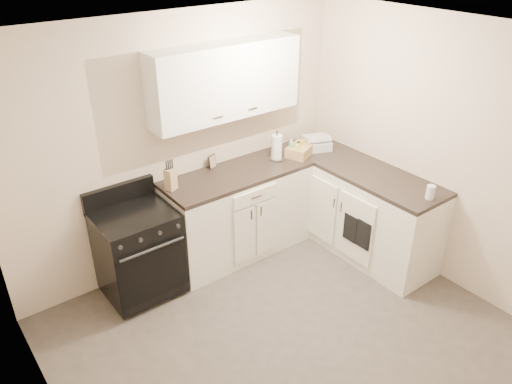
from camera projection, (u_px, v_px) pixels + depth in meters
floor at (301, 350)px, 4.17m from camera, size 3.60×3.60×0.00m
ceiling at (319, 45)px, 2.98m from camera, size 3.60×3.60×0.00m
wall_back at (183, 145)px, 4.83m from camera, size 3.60×0.00×3.60m
wall_right at (455, 159)px, 4.53m from camera, size 0.00×3.60×3.60m
wall_left at (56, 333)px, 2.61m from camera, size 0.00×3.60×3.60m
base_cabinets_back at (238, 214)px, 5.23m from camera, size 1.55×0.60×0.90m
base_cabinets_right at (354, 208)px, 5.35m from camera, size 0.60×1.90×0.90m
countertop_back at (237, 174)px, 5.01m from camera, size 1.55×0.60×0.04m
countertop_right at (359, 168)px, 5.13m from camera, size 0.60×1.90×0.04m
upper_cabinets at (226, 81)px, 4.67m from camera, size 1.55×0.30×0.70m
stove at (139, 253)px, 4.60m from camera, size 0.68×0.58×0.83m
knife_block at (171, 179)px, 4.63m from camera, size 0.12×0.11×0.21m
paper_towel at (277, 147)px, 5.22m from camera, size 0.13×0.13×0.27m
soap_bottle at (291, 149)px, 5.32m from camera, size 0.06×0.06×0.16m
picture_frame at (212, 161)px, 5.07m from camera, size 0.11×0.07×0.14m
wicker_basket at (300, 150)px, 5.35m from camera, size 0.39×0.33×0.11m
countertop_grill at (317, 145)px, 5.50m from camera, size 0.34×0.33×0.10m
glass_jar at (430, 192)px, 4.49m from camera, size 0.10×0.10×0.13m
oven_mitt_near at (364, 235)px, 4.88m from camera, size 0.02×0.17×0.30m
oven_mitt_far at (350, 228)px, 5.01m from camera, size 0.02×0.17×0.29m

